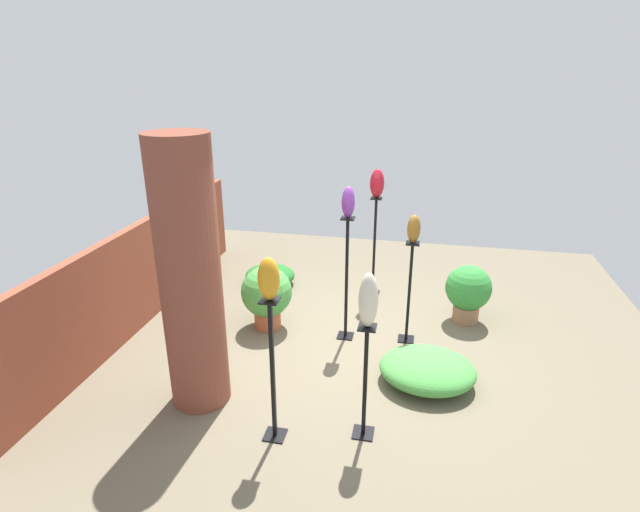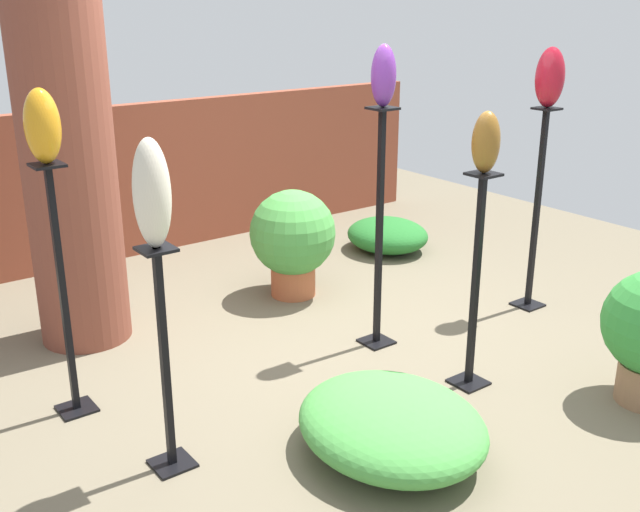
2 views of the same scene
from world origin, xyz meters
name	(u,v)px [view 2 (image 2 of 2)]	position (x,y,z in m)	size (l,w,h in m)	color
ground_plane	(355,348)	(0.00, 0.00, 0.00)	(8.00, 8.00, 0.00)	#6B604C
brick_wall_back	(168,176)	(0.00, 2.72, 0.68)	(5.60, 0.12, 1.36)	brown
brick_pillar	(66,140)	(-1.37, 1.26, 1.37)	(0.60, 0.60, 2.74)	brown
pedestal_ruby	(536,218)	(1.53, -0.22, 0.70)	(0.20, 0.20, 1.50)	black
pedestal_bronze	(475,291)	(0.25, -0.79, 0.60)	(0.20, 0.20, 1.31)	black
pedestal_amber	(64,303)	(-1.78, 0.34, 0.66)	(0.20, 0.20, 1.43)	black
pedestal_ivory	(165,371)	(-1.58, -0.47, 0.53)	(0.20, 0.20, 1.16)	black
pedestal_violet	(379,239)	(0.17, -0.02, 0.74)	(0.20, 0.20, 1.60)	black
art_vase_ruby	(550,77)	(1.53, -0.22, 1.71)	(0.20, 0.20, 0.41)	maroon
art_vase_bronze	(486,142)	(0.25, -0.79, 1.48)	(0.15, 0.16, 0.34)	brown
art_vase_amber	(42,126)	(-1.78, 0.34, 1.62)	(0.18, 0.19, 0.38)	orange
art_vase_ivory	(152,194)	(-1.58, -0.47, 1.41)	(0.17, 0.17, 0.51)	beige
art_vase_violet	(384,76)	(0.17, -0.02, 1.78)	(0.15, 0.16, 0.38)	#6B2D8C
potted_plant_front_left	(293,237)	(0.22, 1.04, 0.48)	(0.67, 0.67, 0.85)	#B25B38
foliage_bed_east	(387,235)	(1.54, 1.41, 0.15)	(0.71, 0.78, 0.30)	#236B28
foliage_bed_west	(391,424)	(-0.62, -1.05, 0.17)	(0.90, 1.05, 0.33)	#479942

